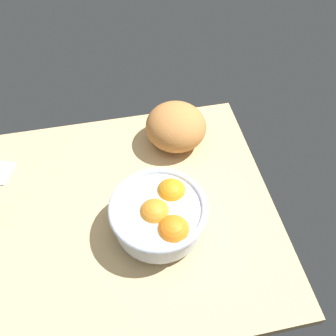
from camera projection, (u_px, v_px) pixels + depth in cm
name	position (u px, v px, depth cm)	size (l,w,h in cm)	color
ground_plane	(105.00, 220.00, 87.59)	(80.20, 63.58, 3.00)	tan
fruit_bowl	(160.00, 214.00, 79.91)	(21.31, 21.31, 10.45)	silver
bread_loaf	(176.00, 127.00, 96.70)	(15.94, 15.60, 11.19)	#BF7B3F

